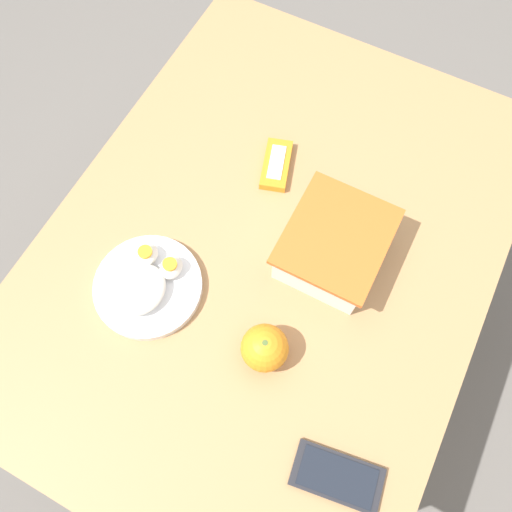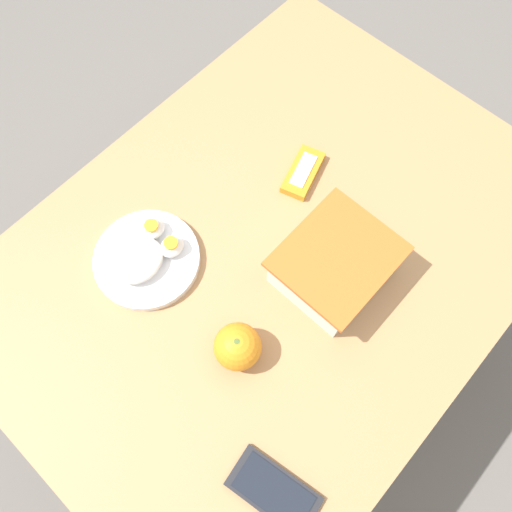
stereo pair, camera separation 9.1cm
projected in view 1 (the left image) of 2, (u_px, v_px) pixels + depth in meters
ground_plane at (265, 332)px, 1.61m from camera, size 10.00×10.00×0.00m
table at (269, 264)px, 1.05m from camera, size 1.10×0.82×0.70m
food_container at (333, 246)px, 0.91m from camera, size 0.20×0.18×0.09m
orange_fruit at (265, 348)px, 0.84m from camera, size 0.08×0.08×0.08m
rice_plate at (147, 285)px, 0.90m from camera, size 0.20×0.20×0.05m
candy_bar at (276, 165)px, 1.01m from camera, size 0.12×0.08×0.02m
cell_phone at (337, 477)px, 0.80m from camera, size 0.09×0.15×0.01m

